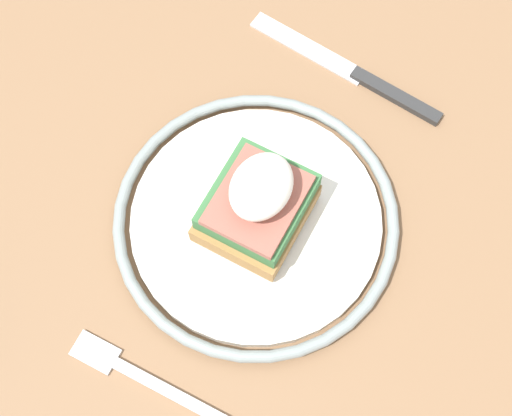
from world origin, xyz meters
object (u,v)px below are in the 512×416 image
(fork, at_px, (151,382))
(knife, at_px, (359,76))
(plate, at_px, (256,220))
(sandwich, at_px, (258,202))

(fork, relative_size, knife, 0.78)
(plate, bearing_deg, sandwich, -29.37)
(plate, xyz_separation_m, sandwich, (0.00, -0.00, 0.04))
(sandwich, bearing_deg, fork, 176.42)
(plate, bearing_deg, knife, -5.12)
(plate, xyz_separation_m, knife, (0.17, -0.02, -0.01))
(sandwich, bearing_deg, knife, -4.88)
(sandwich, distance_m, fork, 0.16)
(knife, bearing_deg, fork, 175.74)
(plate, relative_size, sandwich, 2.74)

